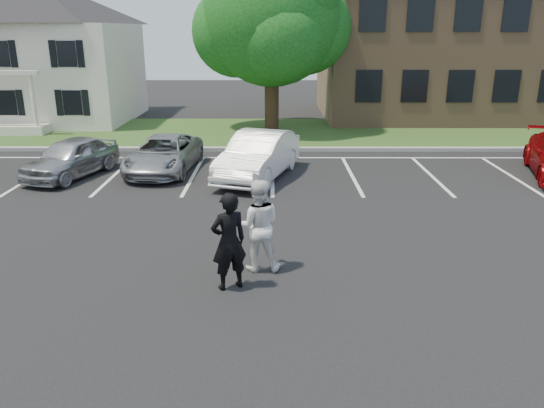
# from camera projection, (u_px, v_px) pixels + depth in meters

# --- Properties ---
(ground_plane) EXTENTS (90.00, 90.00, 0.00)m
(ground_plane) POSITION_uv_depth(u_px,v_px,m) (272.00, 275.00, 11.11)
(ground_plane) COLOR black
(ground_plane) RESTS_ON ground
(curb) EXTENTS (40.00, 0.30, 0.15)m
(curb) POSITION_uv_depth(u_px,v_px,m) (273.00, 149.00, 22.48)
(curb) COLOR gray
(curb) RESTS_ON ground
(grass_strip) EXTENTS (44.00, 8.00, 0.08)m
(grass_strip) POSITION_uv_depth(u_px,v_px,m) (273.00, 132.00, 26.29)
(grass_strip) COLOR #214619
(grass_strip) RESTS_ON ground
(stall_lines) EXTENTS (34.00, 5.36, 0.01)m
(stall_lines) POSITION_uv_depth(u_px,v_px,m) (310.00, 169.00, 19.61)
(stall_lines) COLOR silver
(stall_lines) RESTS_ON ground
(house) EXTENTS (10.30, 9.22, 7.60)m
(house) POSITION_uv_depth(u_px,v_px,m) (35.00, 50.00, 28.92)
(house) COLOR beige
(house) RESTS_ON ground
(office_building) EXTENTS (22.40, 10.40, 8.30)m
(office_building) POSITION_uv_depth(u_px,v_px,m) (515.00, 43.00, 30.65)
(office_building) COLOR #8E6A4A
(office_building) RESTS_ON ground
(tree) EXTENTS (7.80, 7.20, 8.80)m
(tree) POSITION_uv_depth(u_px,v_px,m) (274.00, 20.00, 25.36)
(tree) COLOR black
(tree) RESTS_ON ground
(man_black_suit) EXTENTS (0.86, 0.75, 1.98)m
(man_black_suit) POSITION_uv_depth(u_px,v_px,m) (229.00, 242.00, 10.29)
(man_black_suit) COLOR black
(man_black_suit) RESTS_ON ground
(man_white_shirt) EXTENTS (1.00, 0.79, 2.00)m
(man_white_shirt) POSITION_uv_depth(u_px,v_px,m) (258.00, 225.00, 11.12)
(man_white_shirt) COLOR white
(man_white_shirt) RESTS_ON ground
(car_silver_west) EXTENTS (2.76, 4.29, 1.36)m
(car_silver_west) POSITION_uv_depth(u_px,v_px,m) (71.00, 157.00, 18.40)
(car_silver_west) COLOR #A5A5AA
(car_silver_west) RESTS_ON ground
(car_silver_minivan) EXTENTS (2.46, 4.71, 1.27)m
(car_silver_minivan) POSITION_uv_depth(u_px,v_px,m) (164.00, 154.00, 19.09)
(car_silver_minivan) COLOR #94969A
(car_silver_minivan) RESTS_ON ground
(car_white_sedan) EXTENTS (3.04, 5.04, 1.57)m
(car_white_sedan) POSITION_uv_depth(u_px,v_px,m) (258.00, 156.00, 18.20)
(car_white_sedan) COLOR white
(car_white_sedan) RESTS_ON ground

